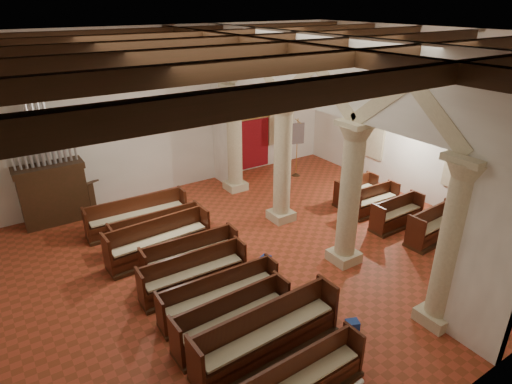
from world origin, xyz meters
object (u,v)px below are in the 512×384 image
object	(u,v)px
processional_banner	(297,157)
aisle_pew_0	(433,230)
pipe_organ	(51,183)
lectern	(91,199)

from	to	relation	value
processional_banner	aisle_pew_0	bearing A→B (deg)	-69.94
pipe_organ	lectern	distance (m)	1.41
processional_banner	pipe_organ	bearing A→B (deg)	-169.09
pipe_organ	aisle_pew_0	distance (m)	12.13
processional_banner	lectern	bearing A→B (deg)	-170.02
pipe_organ	lectern	bearing A→B (deg)	-0.57
pipe_organ	processional_banner	world-z (taller)	pipe_organ
lectern	aisle_pew_0	size ratio (longest dim) A/B	0.62
lectern	processional_banner	xyz separation A→B (m)	(8.03, -1.17, 0.30)
pipe_organ	processional_banner	xyz separation A→B (m)	(9.15, -1.18, -0.56)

